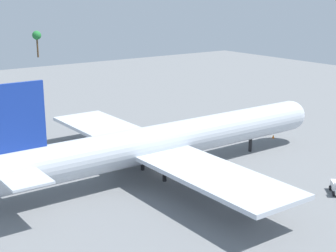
{
  "coord_description": "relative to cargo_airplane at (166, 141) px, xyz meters",
  "views": [
    {
      "loc": [
        -50.55,
        -70.03,
        31.71
      ],
      "look_at": [
        0.0,
        0.0,
        8.66
      ],
      "focal_mm": 53.66,
      "sensor_mm": 36.0,
      "label": 1
    }
  ],
  "objects": [
    {
      "name": "cargo_airplane",
      "position": [
        0.0,
        0.0,
        0.0
      ],
      "size": [
        71.03,
        61.42,
        19.25
      ],
      "color": "silver",
      "rests_on": "ground_plane"
    },
    {
      "name": "ground_plane",
      "position": [
        0.4,
        0.0,
        -5.87
      ],
      "size": [
        284.13,
        284.13,
        0.0
      ],
      "primitive_type": "plane",
      "color": "slate"
    },
    {
      "name": "safety_cone_nose",
      "position": [
        32.37,
        3.85,
        -5.46
      ],
      "size": [
        0.58,
        0.58,
        0.82
      ],
      "primitive_type": "cone",
      "color": "orange",
      "rests_on": "ground_plane"
    }
  ]
}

